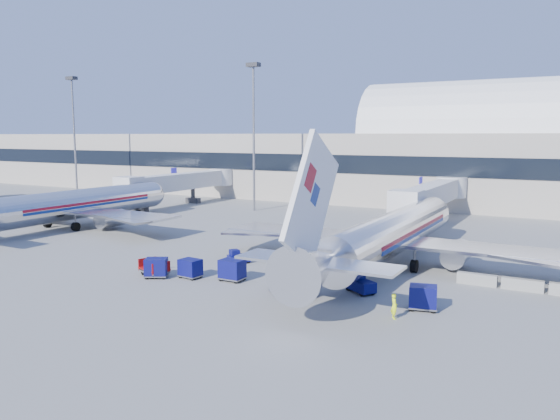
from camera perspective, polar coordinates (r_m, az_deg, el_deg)
The scene contains 20 objects.
ground at distance 50.18m, azimuth -1.35°, elevation -5.67°, with size 260.00×260.00×0.00m, color gray.
terminal at distance 105.33m, azimuth 7.77°, elevation 5.46°, with size 170.00×28.15×21.00m.
airliner_main at distance 49.61m, azimuth 11.35°, elevation -2.52°, with size 32.00×37.26×12.07m.
airliner_mid at distance 73.94m, azimuth -21.37°, elevation 0.46°, with size 32.00×37.26×12.07m.
jetbridge_near at distance 75.25m, azimuth 15.78°, elevation 1.59°, with size 4.40×27.50×6.25m.
jetbridge_mid at distance 94.17m, azimuth -9.94°, elevation 2.95°, with size 4.40×27.50×6.25m.
mast_far_west at distance 111.30m, azimuth -20.77°, elevation 8.89°, with size 2.00×1.20×22.60m.
mast_west at distance 84.88m, azimuth -2.77°, elevation 9.88°, with size 2.00×1.20×22.60m.
barrier_near at distance 45.95m, azimuth 19.89°, elevation -6.82°, with size 3.00×0.55×0.90m, color #9E9E96.
barrier_mid at distance 45.58m, azimuth 24.01°, elevation -7.15°, with size 3.00×0.55×0.90m, color #9E9E96.
tug_lead at distance 41.69m, azimuth 0.30°, elevation -7.46°, with size 2.62×2.33×1.55m.
tug_right at distance 41.64m, azimuth 8.34°, elevation -7.55°, with size 2.67×2.31×1.57m.
tug_left at distance 50.44m, azimuth -4.40°, elevation -4.92°, with size 1.97×2.23×1.31m.
cart_train_a at distance 44.51m, azimuth -5.02°, elevation -6.21°, with size 1.97×1.50×1.74m.
cart_train_b at distance 45.80m, azimuth -9.35°, elevation -6.00°, with size 1.91×1.53×1.57m.
cart_train_c at distance 46.40m, azimuth -12.80°, elevation -5.87°, with size 2.31×2.14×1.63m.
cart_solo_near at distance 40.05m, azimuth 2.08°, elevation -7.76°, with size 2.31×1.97×1.76m.
cart_solo_far at distance 38.37m, azimuth 14.72°, elevation -8.79°, with size 2.17×1.84×1.67m.
cart_open_red at distance 47.22m, azimuth -12.96°, elevation -6.14°, with size 2.88×2.43×0.66m.
ramp_worker at distance 36.20m, azimuth 11.84°, elevation -9.81°, with size 0.60×0.40×1.66m, color #DFFF1A.
Camera 1 is at (24.77, -42.04, 11.67)m, focal length 35.00 mm.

